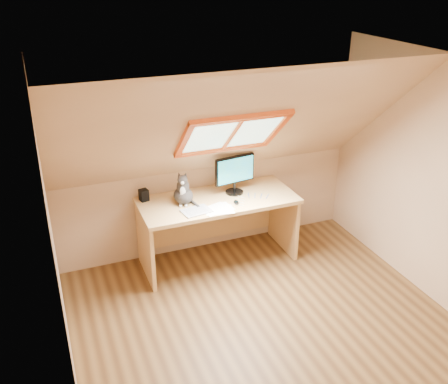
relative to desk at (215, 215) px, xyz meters
name	(u,v)px	position (x,y,z in m)	size (l,w,h in m)	color
ground	(274,335)	(0.02, -1.45, -0.55)	(3.50, 3.50, 0.00)	brown
room_shell	(287,199)	(0.02, -1.54, 0.88)	(3.52, 3.52, 2.41)	tan
desk	(215,215)	(0.00, 0.00, 0.00)	(1.71, 0.75, 0.78)	tan
monitor	(235,172)	(0.23, 0.00, 0.48)	(0.47, 0.20, 0.43)	black
cat	(183,192)	(-0.38, -0.05, 0.37)	(0.27, 0.30, 0.37)	#393533
desk_speaker	(144,195)	(-0.75, 0.18, 0.30)	(0.09, 0.09, 0.13)	black
graphics_tablet	(196,211)	(-0.31, -0.28, 0.24)	(0.29, 0.21, 0.01)	#B2B2B7
mouse	(236,202)	(0.14, -0.25, 0.25)	(0.05, 0.10, 0.03)	black
papers	(211,211)	(-0.17, -0.33, 0.24)	(0.35, 0.30, 0.01)	white
cables	(251,198)	(0.34, -0.19, 0.24)	(0.51, 0.26, 0.01)	silver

